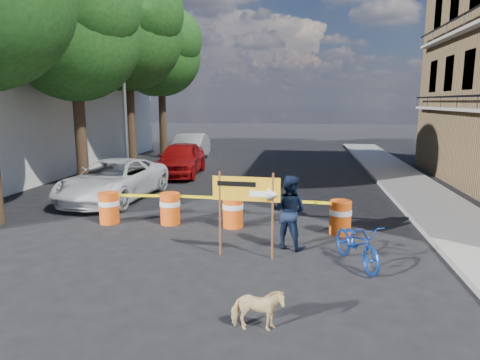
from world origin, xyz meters
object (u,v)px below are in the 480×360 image
(barrel_mid_right, at_px, (233,211))
(bicycle, at_px, (358,224))
(barrel_mid_left, at_px, (170,208))
(sedan_red, at_px, (181,159))
(barrel_far_left, at_px, (109,207))
(pedestrian, at_px, (289,212))
(barrel_far_right, at_px, (340,217))
(sedan_silver, at_px, (190,147))
(dog, at_px, (257,310))
(suv_white, at_px, (114,180))
(detour_sign, at_px, (255,196))

(barrel_mid_right, relative_size, bicycle, 0.49)
(barrel_mid_left, bearing_deg, sedan_red, 104.04)
(barrel_far_left, bearing_deg, pedestrian, -14.84)
(barrel_mid_right, distance_m, barrel_far_right, 2.91)
(barrel_far_left, relative_size, bicycle, 0.49)
(barrel_mid_right, distance_m, sedan_silver, 14.04)
(barrel_far_left, height_order, dog, barrel_far_left)
(bicycle, xyz_separation_m, suv_white, (-7.82, 5.12, -0.20))
(dog, distance_m, sedan_silver, 19.52)
(bicycle, relative_size, sedan_silver, 0.38)
(pedestrian, bearing_deg, barrel_far_left, 5.56)
(sedan_red, bearing_deg, dog, -73.48)
(barrel_mid_right, height_order, bicycle, bicycle)
(barrel_mid_right, bearing_deg, pedestrian, -43.29)
(sedan_silver, bearing_deg, barrel_mid_right, -74.03)
(dog, bearing_deg, bicycle, -35.99)
(barrel_far_left, relative_size, barrel_mid_right, 1.00)
(barrel_mid_left, bearing_deg, suv_white, 137.46)
(pedestrian, bearing_deg, suv_white, -13.38)
(barrel_far_left, relative_size, suv_white, 0.18)
(bicycle, distance_m, dog, 3.54)
(barrel_far_right, bearing_deg, detour_sign, -134.48)
(barrel_far_left, height_order, sedan_red, sedan_red)
(bicycle, bearing_deg, barrel_far_left, 139.55)
(barrel_far_left, xyz_separation_m, pedestrian, (5.17, -1.37, 0.42))
(barrel_far_left, bearing_deg, barrel_far_right, -0.72)
(barrel_mid_left, relative_size, sedan_red, 0.19)
(barrel_far_left, distance_m, sedan_silver, 13.39)
(barrel_mid_right, xyz_separation_m, suv_white, (-4.74, 2.74, 0.24))
(sedan_red, bearing_deg, detour_sign, -69.79)
(barrel_far_left, xyz_separation_m, barrel_far_right, (6.49, -0.08, 0.00))
(barrel_mid_right, height_order, barrel_far_right, same)
(barrel_mid_right, xyz_separation_m, dog, (1.26, -5.37, -0.13))
(dog, height_order, suv_white, suv_white)
(suv_white, distance_m, sedan_silver, 10.48)
(pedestrian, distance_m, dog, 3.92)
(sedan_silver, bearing_deg, dog, -75.86)
(sedan_silver, bearing_deg, detour_sign, -73.85)
(barrel_mid_right, xyz_separation_m, sedan_red, (-3.83, 8.07, 0.32))
(barrel_mid_right, bearing_deg, barrel_mid_left, 177.98)
(barrel_mid_left, bearing_deg, dog, -60.40)
(sedan_red, bearing_deg, sedan_silver, 95.62)
(barrel_mid_right, bearing_deg, barrel_far_left, -178.01)
(barrel_far_left, xyz_separation_m, sedan_silver, (-1.14, 13.34, 0.32))
(barrel_mid_right, height_order, sedan_red, sedan_red)
(barrel_far_right, distance_m, detour_sign, 3.06)
(suv_white, relative_size, sedan_silver, 1.06)
(suv_white, bearing_deg, sedan_silver, 94.07)
(barrel_mid_right, height_order, sedan_silver, sedan_silver)
(detour_sign, height_order, pedestrian, detour_sign)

